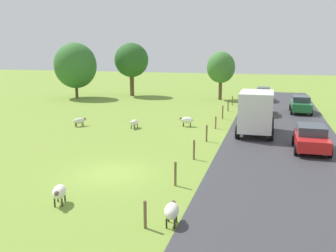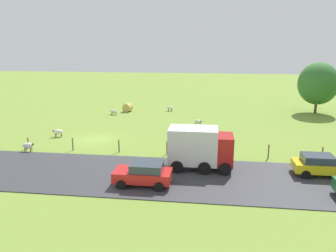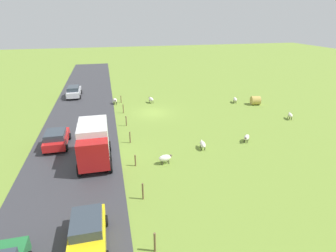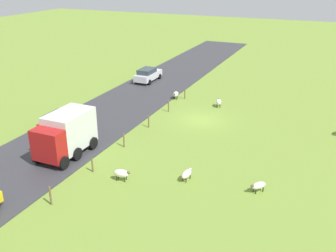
{
  "view_description": "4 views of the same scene",
  "coord_description": "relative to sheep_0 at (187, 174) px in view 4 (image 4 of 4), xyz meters",
  "views": [
    {
      "loc": [
        7.84,
        -17.07,
        6.46
      ],
      "look_at": [
        1.4,
        6.19,
        1.37
      ],
      "focal_mm": 39.58,
      "sensor_mm": 36.0,
      "label": 1
    },
    {
      "loc": [
        31.64,
        11.77,
        9.71
      ],
      "look_at": [
        0.4,
        7.72,
        1.79
      ],
      "focal_mm": 35.23,
      "sensor_mm": 36.0,
      "label": 2
    },
    {
      "loc": [
        5.39,
        31.64,
        11.55
      ],
      "look_at": [
        0.13,
        9.04,
        1.86
      ],
      "focal_mm": 28.33,
      "sensor_mm": 36.0,
      "label": 3
    },
    {
      "loc": [
        -10.76,
        32.07,
        13.4
      ],
      "look_at": [
        0.38,
        6.82,
        1.91
      ],
      "focal_mm": 40.95,
      "sensor_mm": 36.0,
      "label": 4
    }
  ],
  "objects": [
    {
      "name": "ground_plane",
      "position": [
        2.77,
        -10.85,
        -0.46
      ],
      "size": [
        160.0,
        160.0,
        0.0
      ],
      "primitive_type": "plane",
      "color": "olive"
    },
    {
      "name": "fence_post_5",
      "position": [
        6.47,
        6.06,
        0.17
      ],
      "size": [
        0.12,
        0.12,
        1.26
      ],
      "primitive_type": "cylinder",
      "color": "brown",
      "rests_on": "ground_plane"
    },
    {
      "name": "car_2",
      "position": [
        13.24,
        -20.61,
        0.45
      ],
      "size": [
        2.05,
        4.54,
        1.65
      ],
      "color": "silver",
      "rests_on": "road_strip"
    },
    {
      "name": "sheep_1",
      "position": [
        2.31,
        -15.06,
        0.09
      ],
      "size": [
        0.84,
        1.17,
        0.83
      ],
      "color": "silver",
      "rests_on": "ground_plane"
    },
    {
      "name": "fence_post_4",
      "position": [
        6.47,
        1.63,
        0.04
      ],
      "size": [
        0.12,
        0.12,
        1.01
      ],
      "primitive_type": "cylinder",
      "color": "brown",
      "rests_on": "ground_plane"
    },
    {
      "name": "road_strip",
      "position": [
        11.6,
        -10.85,
        -0.43
      ],
      "size": [
        8.0,
        80.0,
        0.06
      ],
      "primitive_type": "cube",
      "color": "#38383D",
      "rests_on": "ground_plane"
    },
    {
      "name": "fence_post_3",
      "position": [
        6.47,
        -2.8,
        0.13
      ],
      "size": [
        0.12,
        0.12,
        1.18
      ],
      "primitive_type": "cylinder",
      "color": "brown",
      "rests_on": "ground_plane"
    },
    {
      "name": "sheep_2",
      "position": [
        -4.75,
        -0.47,
        -0.0
      ],
      "size": [
        1.04,
        1.12,
        0.7
      ],
      "color": "silver",
      "rests_on": "ground_plane"
    },
    {
      "name": "fence_post_0",
      "position": [
        6.47,
        -16.1,
        0.07
      ],
      "size": [
        0.12,
        0.12,
        1.07
      ],
      "primitive_type": "cylinder",
      "color": "brown",
      "rests_on": "ground_plane"
    },
    {
      "name": "sheep_6",
      "position": [
        4.0,
        1.84,
        0.08
      ],
      "size": [
        1.21,
        0.69,
        0.82
      ],
      "color": "white",
      "rests_on": "ground_plane"
    },
    {
      "name": "fence_post_2",
      "position": [
        6.47,
        -7.23,
        0.12
      ],
      "size": [
        0.12,
        0.12,
        1.18
      ],
      "primitive_type": "cylinder",
      "color": "brown",
      "rests_on": "ground_plane"
    },
    {
      "name": "fence_post_1",
      "position": [
        6.47,
        -11.66,
        0.13
      ],
      "size": [
        0.12,
        0.12,
        1.19
      ],
      "primitive_type": "cylinder",
      "color": "brown",
      "rests_on": "ground_plane"
    },
    {
      "name": "sheep_5",
      "position": [
        7.34,
        -15.61,
        0.1
      ],
      "size": [
        0.66,
        1.1,
        0.84
      ],
      "color": "silver",
      "rests_on": "ground_plane"
    },
    {
      "name": "truck_0",
      "position": [
        9.68,
        0.22,
        1.36
      ],
      "size": [
        2.66,
        4.99,
        3.29
      ],
      "color": "#B21919",
      "rests_on": "road_strip"
    },
    {
      "name": "car_3",
      "position": [
        13.29,
        -3.52,
        0.43
      ],
      "size": [
        2.15,
        4.01,
        1.6
      ],
      "color": "red",
      "rests_on": "road_strip"
    },
    {
      "name": "sheep_0",
      "position": [
        0.0,
        0.0,
        0.0
      ],
      "size": [
        0.61,
        1.23,
        0.71
      ],
      "color": "silver",
      "rests_on": "ground_plane"
    }
  ]
}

